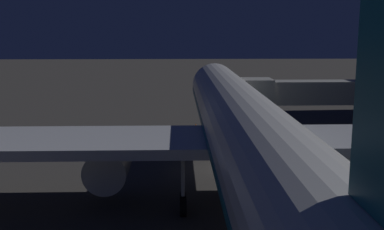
# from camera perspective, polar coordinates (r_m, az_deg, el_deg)

# --- Properties ---
(ground_plane) EXTENTS (320.00, 320.00, 0.00)m
(ground_plane) POSITION_cam_1_polar(r_m,az_deg,el_deg) (42.85, 4.40, -6.64)
(ground_plane) COLOR #383533
(airliner_at_gate) EXTENTS (59.57, 58.22, 19.80)m
(airliner_at_gate) POSITION_cam_1_polar(r_m,az_deg,el_deg) (32.13, 6.38, -2.09)
(airliner_at_gate) COLOR silver
(airliner_at_gate) RESTS_ON ground_plane
(jet_bridge) EXTENTS (25.37, 3.40, 7.29)m
(jet_bridge) POSITION_cam_1_polar(r_m,az_deg,el_deg) (53.56, 17.83, 2.64)
(jet_bridge) COLOR #9E9E99
(jet_bridge) RESTS_ON ground_plane
(traffic_cone_nose_port) EXTENTS (0.36, 0.36, 0.55)m
(traffic_cone_nose_port) POSITION_cam_1_polar(r_m,az_deg,el_deg) (60.78, 4.61, -1.25)
(traffic_cone_nose_port) COLOR orange
(traffic_cone_nose_port) RESTS_ON ground_plane
(traffic_cone_nose_starboard) EXTENTS (0.36, 0.36, 0.55)m
(traffic_cone_nose_starboard) POSITION_cam_1_polar(r_m,az_deg,el_deg) (60.45, 0.46, -1.28)
(traffic_cone_nose_starboard) COLOR orange
(traffic_cone_nose_starboard) RESTS_ON ground_plane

